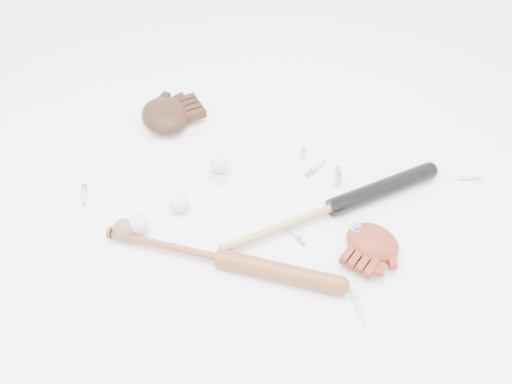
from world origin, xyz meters
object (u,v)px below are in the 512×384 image
at_px(bat_dark, 333,207).
at_px(pedestal, 220,174).
at_px(bat_wood, 220,258).
at_px(glove_dark, 165,115).

bearing_deg(bat_dark, pedestal, 130.99).
height_order(bat_dark, pedestal, bat_dark).
bearing_deg(bat_wood, pedestal, 108.19).
xyz_separation_m(bat_dark, pedestal, (-0.47, 0.01, -0.01)).
bearing_deg(glove_dark, bat_wood, -7.25).
bearing_deg(bat_wood, glove_dark, 125.69).
distance_m(bat_wood, pedestal, 0.42).
bearing_deg(pedestal, glove_dark, 150.61).
relative_size(bat_wood, pedestal, 12.24).
bearing_deg(bat_wood, bat_dark, 44.10).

